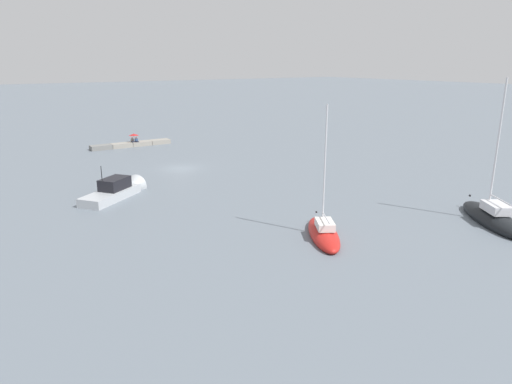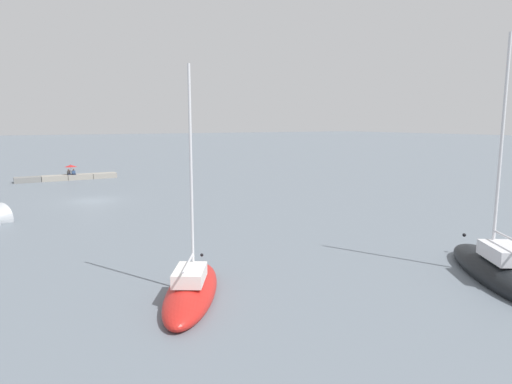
{
  "view_description": "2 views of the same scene",
  "coord_description": "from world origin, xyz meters",
  "px_view_note": "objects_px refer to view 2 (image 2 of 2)",
  "views": [
    {
      "loc": [
        22.58,
        50.41,
        12.42
      ],
      "look_at": [
        2.59,
        20.27,
        2.2
      ],
      "focal_mm": 32.49,
      "sensor_mm": 36.0,
      "label": 1
    },
    {
      "loc": [
        7.52,
        43.55,
        7.27
      ],
      "look_at": [
        -6.81,
        18.69,
        2.82
      ],
      "focal_mm": 31.52,
      "sensor_mm": 36.0,
      "label": 2
    }
  ],
  "objects_px": {
    "umbrella_open_red": "(71,166)",
    "person_seated_blue_left": "(74,173)",
    "person_seated_grey_right": "(69,173)",
    "sailboat_black_mid": "(499,270)",
    "sailboat_red_near": "(191,290)"
  },
  "relations": [
    {
      "from": "person_seated_blue_left",
      "to": "umbrella_open_red",
      "type": "relative_size",
      "value": 0.5
    },
    {
      "from": "person_seated_blue_left",
      "to": "sailboat_red_near",
      "type": "height_order",
      "value": "sailboat_red_near"
    },
    {
      "from": "person_seated_blue_left",
      "to": "sailboat_black_mid",
      "type": "bearing_deg",
      "value": 98.38
    },
    {
      "from": "umbrella_open_red",
      "to": "person_seated_blue_left",
      "type": "bearing_deg",
      "value": 141.2
    },
    {
      "from": "person_seated_blue_left",
      "to": "umbrella_open_red",
      "type": "distance_m",
      "value": 0.95
    },
    {
      "from": "umbrella_open_red",
      "to": "sailboat_red_near",
      "type": "height_order",
      "value": "sailboat_red_near"
    },
    {
      "from": "umbrella_open_red",
      "to": "sailboat_black_mid",
      "type": "xyz_separation_m",
      "value": [
        -11.91,
        49.51,
        -1.37
      ]
    },
    {
      "from": "person_seated_blue_left",
      "to": "person_seated_grey_right",
      "type": "relative_size",
      "value": 1.0
    },
    {
      "from": "person_seated_blue_left",
      "to": "umbrella_open_red",
      "type": "bearing_deg",
      "value": -43.7
    },
    {
      "from": "umbrella_open_red",
      "to": "person_seated_grey_right",
      "type": "bearing_deg",
      "value": 0.03
    },
    {
      "from": "person_seated_grey_right",
      "to": "umbrella_open_red",
      "type": "xyz_separation_m",
      "value": [
        -0.27,
        -0.0,
        0.87
      ]
    },
    {
      "from": "person_seated_blue_left",
      "to": "person_seated_grey_right",
      "type": "height_order",
      "value": "same"
    },
    {
      "from": "sailboat_black_mid",
      "to": "sailboat_red_near",
      "type": "bearing_deg",
      "value": -168.13
    },
    {
      "from": "umbrella_open_red",
      "to": "sailboat_red_near",
      "type": "relative_size",
      "value": 0.15
    },
    {
      "from": "person_seated_grey_right",
      "to": "sailboat_black_mid",
      "type": "height_order",
      "value": "sailboat_black_mid"
    }
  ]
}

